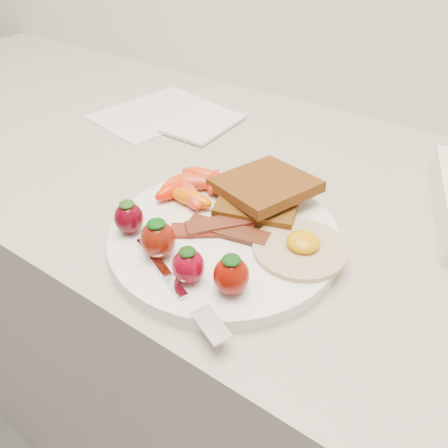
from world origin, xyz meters
The scene contains 11 objects.
counter centered at (0.00, 1.70, 0.45)m, with size 2.00×0.60×0.90m, color gray.
plate centered at (0.02, 1.55, 0.91)m, with size 0.27×0.27×0.02m, color white.
toast_lower centered at (0.03, 1.62, 0.93)m, with size 0.10×0.10×0.01m, color #481F0B.
toast_upper centered at (0.02, 1.64, 0.94)m, with size 0.11×0.11×0.01m, color #381D05.
fried_egg centered at (0.11, 1.57, 0.92)m, with size 0.12×0.12×0.02m.
bacon_strips centered at (0.02, 1.55, 0.92)m, with size 0.11×0.10×0.01m.
baby_carrots centered at (-0.06, 1.60, 0.93)m, with size 0.09×0.10×0.02m.
strawberries centered at (0.01, 1.48, 0.94)m, with size 0.18×0.06×0.05m.
fork centered at (0.04, 1.45, 0.92)m, with size 0.16×0.07×0.00m.
paper_sheet centered at (-0.30, 1.79, 0.90)m, with size 0.16×0.21×0.00m, color silver.
notepad centered at (-0.19, 1.80, 0.91)m, with size 0.10×0.14×0.01m, color silver.
Camera 1 is at (0.25, 1.23, 1.24)m, focal length 35.00 mm.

